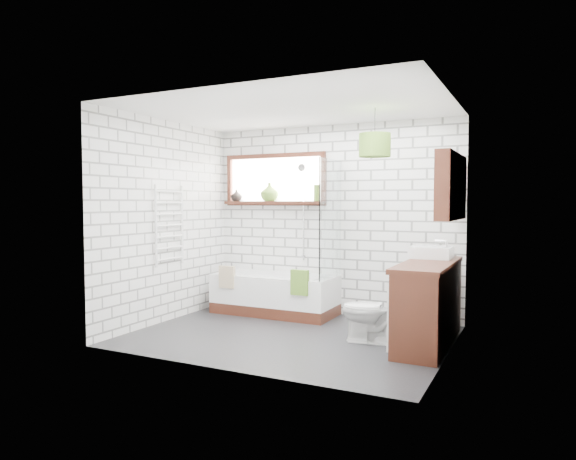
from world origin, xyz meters
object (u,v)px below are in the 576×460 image
at_px(toilet, 373,311).
at_px(basin, 431,252).
at_px(vanity, 429,304).
at_px(bathtub, 275,294).
at_px(pendant, 375,145).

bearing_deg(toilet, basin, 134.23).
distance_m(vanity, basin, 0.66).
xyz_separation_m(vanity, toilet, (-0.54, -0.17, -0.09)).
distance_m(bathtub, vanity, 2.22).
relative_size(toilet, pendant, 1.98).
height_order(basin, toilet, basin).
relative_size(vanity, pendant, 4.44).
distance_m(bathtub, toilet, 1.77).
relative_size(basin, pendant, 1.30).
bearing_deg(pendant, bathtub, 158.35).
bearing_deg(vanity, basin, 97.98).
bearing_deg(basin, toilet, -128.89).
xyz_separation_m(vanity, pendant, (-0.60, 0.01, 1.67)).
bearing_deg(pendant, basin, 38.03).
bearing_deg(vanity, bathtub, 163.81).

